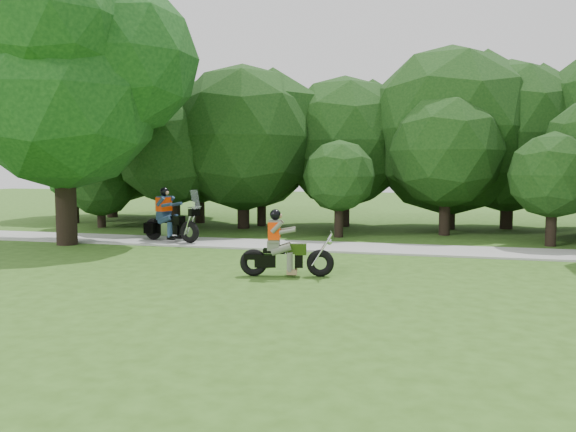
# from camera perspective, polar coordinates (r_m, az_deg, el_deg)

# --- Properties ---
(ground) EXTENTS (100.00, 100.00, 0.00)m
(ground) POSITION_cam_1_polar(r_m,az_deg,el_deg) (10.18, 6.38, -9.76)
(ground) COLOR #2E5117
(ground) RESTS_ON ground
(walkway) EXTENTS (60.00, 2.20, 0.06)m
(walkway) POSITION_cam_1_polar(r_m,az_deg,el_deg) (17.99, 9.98, -3.29)
(walkway) COLOR gray
(walkway) RESTS_ON ground
(tree_line) EXTENTS (39.66, 11.32, 7.66)m
(tree_line) POSITION_cam_1_polar(r_m,az_deg,el_deg) (24.49, 10.59, 7.52)
(tree_line) COLOR black
(tree_line) RESTS_ON ground
(big_tree_west) EXTENTS (8.64, 6.56, 9.96)m
(big_tree_west) POSITION_cam_1_polar(r_m,az_deg,el_deg) (20.68, -21.52, 13.43)
(big_tree_west) COLOR black
(big_tree_west) RESTS_ON ground
(chopper_motorcycle) EXTENTS (2.23, 0.83, 1.61)m
(chopper_motorcycle) POSITION_cam_1_polar(r_m,az_deg,el_deg) (13.31, -0.59, -3.65)
(chopper_motorcycle) COLOR black
(chopper_motorcycle) RESTS_ON ground
(touring_motorcycle) EXTENTS (2.38, 1.22, 1.85)m
(touring_motorcycle) POSITION_cam_1_polar(r_m,az_deg,el_deg) (19.69, -12.13, -0.57)
(touring_motorcycle) COLOR black
(touring_motorcycle) RESTS_ON walkway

